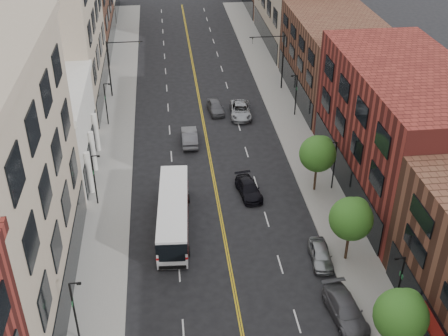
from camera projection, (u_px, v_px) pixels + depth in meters
name	position (u px, v px, depth m)	size (l,w,h in m)	color
sidewalk_left	(115.00, 145.00, 60.87)	(4.00, 110.00, 0.15)	gray
sidewalk_right	(296.00, 135.00, 62.81)	(4.00, 110.00, 0.15)	gray
bldg_l_white	(36.00, 134.00, 54.75)	(10.00, 14.00, 8.00)	silver
bldg_l_far_a	(53.00, 30.00, 66.52)	(10.00, 20.00, 18.00)	tan
bldg_r_mid	(402.00, 130.00, 51.08)	(10.00, 22.00, 12.00)	maroon
bldg_r_far_a	(336.00, 59.00, 69.38)	(10.00, 20.00, 10.00)	brown
tree_r_1	(402.00, 314.00, 34.45)	(3.40, 3.40, 5.59)	black
tree_r_2	(352.00, 217.00, 42.91)	(3.40, 3.40, 5.59)	black
tree_r_3	(318.00, 153.00, 51.38)	(3.40, 3.40, 5.59)	black
lamp_l_1	(75.00, 309.00, 36.40)	(0.81, 0.55, 5.05)	black
lamp_l_2	(95.00, 177.00, 49.95)	(0.81, 0.55, 5.05)	black
lamp_l_3	(106.00, 102.00, 63.49)	(0.81, 0.55, 5.05)	black
lamp_r_1	(399.00, 282.00, 38.53)	(0.81, 0.55, 5.05)	black
lamp_r_2	(334.00, 163.00, 52.08)	(0.81, 0.55, 5.05)	black
lamp_r_3	(296.00, 93.00, 65.62)	(0.81, 0.55, 5.05)	black
signal_mast_left	(114.00, 62.00, 69.46)	(4.49, 0.18, 7.20)	black
signal_mast_right	(277.00, 55.00, 71.45)	(4.49, 0.18, 7.20)	black
city_bus	(173.00, 212.00, 47.67)	(3.20, 11.35, 2.88)	silver
car_parked_mid	(346.00, 310.00, 39.30)	(2.07, 5.10, 1.48)	#4E4E53
car_parked_far	(321.00, 255.00, 44.46)	(1.60, 3.98, 1.36)	#919497
car_lane_behind	(190.00, 137.00, 61.02)	(1.67, 4.78, 1.57)	#545459
car_lane_a	(249.00, 189.00, 52.55)	(1.83, 4.50, 1.31)	black
car_lane_b	(241.00, 110.00, 66.76)	(2.44, 5.30, 1.47)	#93969A
car_lane_c	(215.00, 107.00, 67.59)	(1.69, 4.19, 1.43)	#56565C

